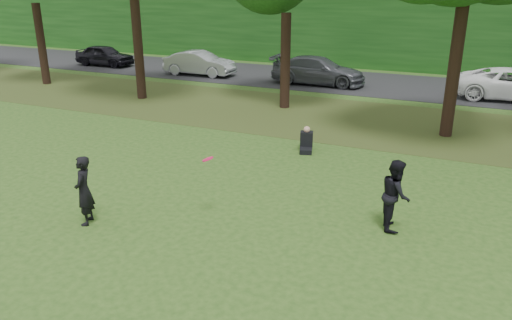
# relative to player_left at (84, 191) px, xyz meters

# --- Properties ---
(ground) EXTENTS (120.00, 120.00, 0.00)m
(ground) POSITION_rel_player_left_xyz_m (3.17, -1.36, -0.84)
(ground) COLOR #264A17
(ground) RESTS_ON ground
(leaf_litter) EXTENTS (60.00, 7.00, 0.01)m
(leaf_litter) POSITION_rel_player_left_xyz_m (3.17, 11.64, -0.83)
(leaf_litter) COLOR #443D18
(leaf_litter) RESTS_ON ground
(street) EXTENTS (70.00, 7.00, 0.02)m
(street) POSITION_rel_player_left_xyz_m (3.17, 19.64, -0.83)
(street) COLOR black
(street) RESTS_ON ground
(far_hedge) EXTENTS (70.00, 3.00, 5.00)m
(far_hedge) POSITION_rel_player_left_xyz_m (3.17, 25.64, 1.66)
(far_hedge) COLOR #154213
(far_hedge) RESTS_ON ground
(player_left) EXTENTS (0.62, 0.72, 1.67)m
(player_left) POSITION_rel_player_left_xyz_m (0.00, 0.00, 0.00)
(player_left) COLOR black
(player_left) RESTS_ON ground
(player_right) EXTENTS (0.83, 0.95, 1.67)m
(player_right) POSITION_rel_player_left_xyz_m (6.64, 2.73, -0.00)
(player_right) COLOR black
(player_right) RESTS_ON ground
(parked_cars) EXTENTS (38.10, 2.87, 1.49)m
(parked_cars) POSITION_rel_player_left_xyz_m (2.37, 18.30, -0.10)
(parked_cars) COLOR black
(parked_cars) RESTS_ON street
(frisbee) EXTENTS (0.36, 0.37, 0.16)m
(frisbee) POSITION_rel_player_left_xyz_m (2.53, 1.39, 0.69)
(frisbee) COLOR #F61457
(frisbee) RESTS_ON ground
(seated_person) EXTENTS (0.60, 0.82, 0.83)m
(seated_person) POSITION_rel_player_left_xyz_m (3.02, 7.19, -0.52)
(seated_person) COLOR black
(seated_person) RESTS_ON ground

